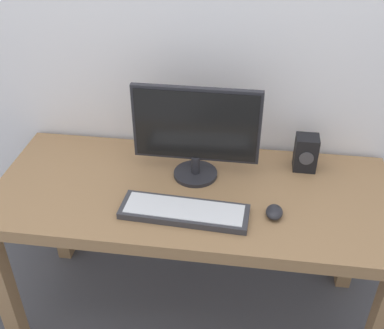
% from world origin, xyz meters
% --- Properties ---
extents(ground_plane, '(6.00, 6.00, 0.00)m').
position_xyz_m(ground_plane, '(0.00, 0.00, 0.00)').
color(ground_plane, '#4C4C51').
extents(desk, '(1.60, 0.68, 0.75)m').
position_xyz_m(desk, '(0.00, 0.00, 0.65)').
color(desk, '#936D47').
rests_on(desk, ground_plane).
extents(monitor, '(0.51, 0.18, 0.39)m').
position_xyz_m(monitor, '(-0.00, 0.11, 0.96)').
color(monitor, '#232328').
rests_on(monitor, desk).
extents(keyboard_primary, '(0.49, 0.17, 0.03)m').
position_xyz_m(keyboard_primary, '(-0.01, -0.16, 0.76)').
color(keyboard_primary, '#333338').
rests_on(keyboard_primary, desk).
extents(mouse, '(0.07, 0.09, 0.04)m').
position_xyz_m(mouse, '(0.32, -0.12, 0.77)').
color(mouse, '#232328').
rests_on(mouse, desk).
extents(speaker_right, '(0.09, 0.09, 0.15)m').
position_xyz_m(speaker_right, '(0.45, 0.21, 0.83)').
color(speaker_right, black).
rests_on(speaker_right, desk).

